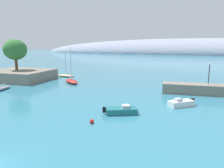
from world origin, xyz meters
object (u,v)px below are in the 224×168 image
object	(u,v)px
tree_clump_shore	(15,50)
mooring_buoy_red	(92,121)
sailboat_red_mid_mooring	(71,81)
sailboat_sand_near_shore	(66,75)
harbor_lamp_post	(209,71)
motorboat_teal_foreground	(121,110)
sailboat_grey_outer_mooring	(0,88)
motorboat_white_alongside_breakwater	(181,103)

from	to	relation	value
tree_clump_shore	mooring_buoy_red	distance (m)	40.69
sailboat_red_mid_mooring	sailboat_sand_near_shore	bearing A→B (deg)	168.71
tree_clump_shore	harbor_lamp_post	xyz separation A→B (m)	(47.04, -2.02, -3.54)
tree_clump_shore	sailboat_red_mid_mooring	bearing A→B (deg)	0.49
motorboat_teal_foreground	harbor_lamp_post	world-z (taller)	harbor_lamp_post
sailboat_sand_near_shore	mooring_buoy_red	xyz separation A→B (m)	(22.44, -32.68, -0.16)
sailboat_red_mid_mooring	sailboat_grey_outer_mooring	bearing A→B (deg)	-86.83
sailboat_red_mid_mooring	motorboat_teal_foreground	xyz separation A→B (m)	(18.25, -19.17, -0.06)
tree_clump_shore	motorboat_white_alongside_breakwater	distance (m)	44.77
sailboat_sand_near_shore	mooring_buoy_red	bearing A→B (deg)	132.65
sailboat_red_mid_mooring	motorboat_teal_foreground	world-z (taller)	sailboat_red_mid_mooring
mooring_buoy_red	sailboat_grey_outer_mooring	bearing A→B (deg)	155.90
sailboat_sand_near_shore	motorboat_white_alongside_breakwater	world-z (taller)	sailboat_sand_near_shore
sailboat_grey_outer_mooring	motorboat_white_alongside_breakwater	distance (m)	36.00
mooring_buoy_red	motorboat_teal_foreground	bearing A→B (deg)	63.40
harbor_lamp_post	motorboat_white_alongside_breakwater	bearing A→B (deg)	-114.20
tree_clump_shore	sailboat_grey_outer_mooring	bearing A→B (deg)	-62.80
mooring_buoy_red	harbor_lamp_post	world-z (taller)	harbor_lamp_post
tree_clump_shore	harbor_lamp_post	bearing A→B (deg)	-2.46
motorboat_white_alongside_breakwater	sailboat_grey_outer_mooring	bearing A→B (deg)	-38.93
motorboat_white_alongside_breakwater	mooring_buoy_red	size ratio (longest dim) A/B	7.61
sailboat_sand_near_shore	sailboat_grey_outer_mooring	xyz separation A→B (m)	(-3.32, -21.15, 0.04)
sailboat_grey_outer_mooring	harbor_lamp_post	world-z (taller)	sailboat_grey_outer_mooring
sailboat_red_mid_mooring	mooring_buoy_red	size ratio (longest dim) A/B	16.56
motorboat_teal_foreground	mooring_buoy_red	bearing A→B (deg)	-139.87
motorboat_teal_foreground	sailboat_red_mid_mooring	bearing A→B (deg)	110.33
motorboat_teal_foreground	harbor_lamp_post	size ratio (longest dim) A/B	1.17
motorboat_white_alongside_breakwater	harbor_lamp_post	xyz separation A→B (m)	(4.73, 10.52, 4.00)
sailboat_sand_near_shore	motorboat_teal_foreground	distance (m)	37.35
sailboat_red_mid_mooring	motorboat_white_alongside_breakwater	distance (m)	29.02
tree_clump_shore	motorboat_white_alongside_breakwater	world-z (taller)	tree_clump_shore
motorboat_teal_foreground	harbor_lamp_post	bearing A→B (deg)	30.26
sailboat_red_mid_mooring	mooring_buoy_red	bearing A→B (deg)	-14.77
sailboat_red_mid_mooring	motorboat_teal_foreground	bearing A→B (deg)	-4.69
sailboat_sand_near_shore	mooring_buoy_red	world-z (taller)	sailboat_sand_near_shore
tree_clump_shore	mooring_buoy_red	xyz separation A→B (m)	(32.07, -23.81, -7.75)
sailboat_grey_outer_mooring	motorboat_white_alongside_breakwater	world-z (taller)	sailboat_grey_outer_mooring
sailboat_sand_near_shore	harbor_lamp_post	world-z (taller)	sailboat_sand_near_shore
sailboat_red_mid_mooring	motorboat_white_alongside_breakwater	size ratio (longest dim) A/B	2.18
sailboat_grey_outer_mooring	motorboat_teal_foreground	xyz separation A→B (m)	(28.15, -6.75, -0.00)
motorboat_teal_foreground	motorboat_white_alongside_breakwater	xyz separation A→B (m)	(7.85, 6.49, 0.02)
sailboat_sand_near_shore	motorboat_teal_foreground	world-z (taller)	sailboat_sand_near_shore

